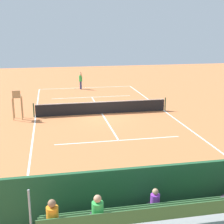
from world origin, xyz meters
name	(u,v)px	position (x,y,z in m)	size (l,w,h in m)	color
ground_plane	(102,114)	(0.00, 0.00, 0.00)	(60.00, 60.00, 0.00)	#D17542
court_line_markings	(102,114)	(0.00, -0.04, 0.00)	(10.10, 22.20, 0.01)	white
tennis_net	(102,107)	(0.00, 0.00, 0.50)	(10.30, 0.10, 1.07)	black
backdrop_wall	(168,191)	(0.00, 14.00, 1.00)	(18.00, 0.16, 2.00)	#235633
bleacher_stand	(181,216)	(0.07, 15.35, 0.92)	(9.06, 2.40, 2.48)	#9EA0A5
umpire_chair	(17,101)	(6.20, 0.27, 1.31)	(0.67, 0.67, 2.14)	#A88456
courtside_bench	(202,188)	(-1.70, 13.27, 0.56)	(1.80, 0.40, 0.93)	#33383D
equipment_bag	(161,203)	(-0.01, 13.40, 0.18)	(0.90, 0.36, 0.36)	black
tennis_player	(81,80)	(0.62, -10.29, 1.02)	(0.44, 0.56, 1.93)	navy
tennis_racket	(75,88)	(1.23, -10.79, 0.01)	(0.33, 0.57, 0.03)	black
tennis_ball_near	(72,94)	(1.77, -7.58, 0.03)	(0.07, 0.07, 0.07)	#CCDB33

